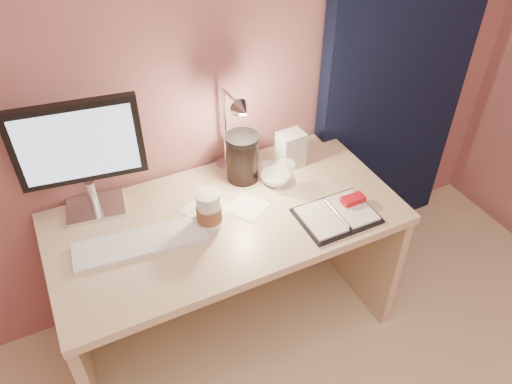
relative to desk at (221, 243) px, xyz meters
name	(u,v)px	position (x,y,z in m)	size (l,w,h in m)	color
room	(387,46)	(0.95, 0.24, 0.63)	(3.50, 3.50, 3.50)	#C6B28E
desk	(221,243)	(0.00, 0.00, 0.00)	(1.40, 0.70, 0.73)	#C2AC89
monitor	(80,150)	(-0.46, 0.19, 0.52)	(0.46, 0.20, 0.50)	silver
keyboard	(141,243)	(-0.35, -0.08, 0.24)	(0.49, 0.15, 0.02)	white
planner	(338,214)	(0.40, -0.27, 0.24)	(0.30, 0.23, 0.05)	black
paper_a	(207,209)	(-0.05, -0.01, 0.23)	(0.16, 0.16, 0.00)	silver
paper_b	(276,169)	(0.33, 0.11, 0.23)	(0.13, 0.13, 0.00)	silver
paper_c	(247,207)	(0.10, -0.07, 0.23)	(0.14, 0.14, 0.00)	silver
coffee_cup	(209,211)	(-0.08, -0.10, 0.30)	(0.10, 0.10, 0.16)	silver
clear_cup	(285,177)	(0.29, -0.03, 0.30)	(0.08, 0.08, 0.14)	white
bowl	(275,178)	(0.28, 0.03, 0.25)	(0.13, 0.13, 0.04)	silver
lotion_bottle	(205,210)	(-0.08, -0.06, 0.27)	(0.04, 0.04, 0.09)	silver
dark_jar	(243,160)	(0.16, 0.12, 0.32)	(0.14, 0.14, 0.19)	black
product_box	(291,149)	(0.40, 0.11, 0.31)	(0.11, 0.09, 0.17)	silver
desk_lamp	(233,129)	(0.13, 0.12, 0.48)	(0.10, 0.25, 0.41)	silver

